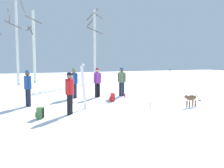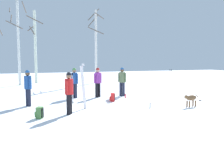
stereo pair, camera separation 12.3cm
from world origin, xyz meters
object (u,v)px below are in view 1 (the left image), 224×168
Objects in this scene: water_bottle_0 at (125,96)px; birch_tree_3 at (17,40)px; backpack_0 at (40,113)px; ski_poles_1 at (73,88)px; ski_poles_0 at (170,80)px; dog at (191,98)px; person_0 at (97,80)px; person_3 at (122,80)px; person_2 at (70,90)px; birch_tree_5 at (95,44)px; ski_pair_lying_0 at (201,101)px; backpack_1 at (112,97)px; birch_tree_4 at (34,46)px; person_4 at (28,86)px; ski_pair_planted_0 at (84,87)px; person_1 at (74,81)px; water_bottle_1 at (150,106)px.

birch_tree_3 is at bearing 121.32° from water_bottle_0.
ski_poles_1 is at bearing 56.15° from backpack_0.
ski_poles_0 is 12.80m from birch_tree_3.
birch_tree_3 is at bearing 120.64° from dog.
person_3 is (1.50, -0.05, 0.00)m from person_0.
birch_tree_5 is (4.73, 12.44, 2.53)m from person_2.
backpack_0 is at bearing -171.76° from ski_pair_lying_0.
water_bottle_0 is (4.98, 3.53, -0.10)m from backpack_0.
birch_tree_4 reaches higher than backpack_1.
birch_tree_4 is (-3.18, 11.68, 3.14)m from backpack_1.
birch_tree_5 is at bearing 101.96° from ski_pair_lying_0.
birch_tree_3 is (-4.29, 8.52, 2.73)m from person_0.
birch_tree_4 is at bearing 120.26° from ski_pair_lying_0.
birch_tree_5 is at bearing 58.08° from person_4.
ski_pair_lying_0 is 1.02× the size of ski_poles_1.
ski_poles_0 is 5.12m from backpack_1.
ski_pair_planted_0 is at bearing -142.81° from water_bottle_0.
ski_pair_lying_0 is at bearing -12.61° from ski_poles_1.
ski_pair_planted_0 is at bearing -84.35° from birch_tree_4.
person_1 is at bearing 173.63° from person_0.
person_4 is (-1.50, 2.44, 0.00)m from person_2.
birch_tree_3 is at bearing 92.25° from person_4.
dog is at bearing -111.15° from ski_poles_0.
ski_poles_0 is at bearing 11.42° from person_4.
birch_tree_5 is (0.83, 8.47, 2.53)m from person_3.
person_0 reaches higher than water_bottle_0.
birch_tree_3 is (-7.57, 12.78, 3.32)m from dog.
backpack_0 is at bearing -164.72° from person_2.
ski_pair_lying_0 is 3.53× the size of backpack_1.
person_4 reaches higher than ski_poles_1.
ski_poles_1 is at bearing -2.27° from person_4.
person_4 is at bearing 178.63° from backpack_1.
ski_poles_0 is 3.83m from water_bottle_0.
birch_tree_5 is (5.21, -1.58, 0.16)m from birch_tree_4.
water_bottle_0 is at bearing -95.84° from birch_tree_5.
person_0 is 4.68m from person_2.
ski_poles_1 is 3.47× the size of backpack_0.
person_0 reaches higher than ski_poles_0.
person_0 reaches higher than dog.
person_4 is at bearing -145.99° from person_1.
person_1 is 10.25m from birch_tree_4.
person_0 is 1.00× the size of person_3.
dog is 5.04m from ski_pair_planted_0.
person_0 is 5.69m from backpack_0.
ski_pair_planted_0 is at bearing -108.82° from birch_tree_5.
water_bottle_1 is 14.16m from birch_tree_3.
ski_pair_lying_0 is 0.23× the size of birch_tree_5.
birch_tree_4 reaches higher than water_bottle_0.
ski_pair_lying_0 is at bearing 7.03° from person_2.
dog is at bearing -59.36° from birch_tree_3.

